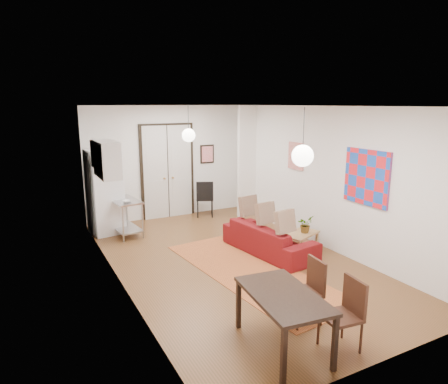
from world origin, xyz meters
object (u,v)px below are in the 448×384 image
fridge (105,192)px  dining_chair_near (300,285)px  dining_table (283,300)px  black_side_chair (203,194)px  sofa (269,238)px  coffee_table (301,235)px  kitchen_counter (125,213)px  dining_chair_far (336,307)px

fridge → dining_chair_near: fridge is taller
dining_table → black_side_chair: bearing=74.3°
fridge → sofa: bearing=-55.2°
fridge → black_side_chair: 2.67m
coffee_table → black_side_chair: (-0.67, 3.31, 0.26)m
kitchen_counter → dining_chair_near: bearing=-82.0°
dining_table → kitchen_counter: bearing=96.7°
fridge → dining_chair_far: fridge is taller
dining_table → black_side_chair: (1.66, 5.89, -0.07)m
fridge → black_side_chair: fridge is taller
black_side_chair → dining_chair_near: bearing=103.2°
sofa → black_side_chair: size_ratio=2.15×
coffee_table → dining_table: 3.49m
dining_chair_near → kitchen_counter: bearing=-159.4°
sofa → dining_chair_near: bearing=147.4°
coffee_table → kitchen_counter: (-2.94, 2.66, 0.21)m
sofa → fridge: bearing=34.8°
dining_chair_far → black_side_chair: bearing=176.7°
dining_chair_far → black_side_chair: black_side_chair is taller
kitchen_counter → black_side_chair: bearing=9.7°
dining_chair_near → black_side_chair: bearing=175.5°
fridge → dining_table: size_ratio=1.41×
dining_chair_far → sofa: bearing=167.1°
coffee_table → dining_chair_far: dining_chair_far is taller
kitchen_counter → dining_table: size_ratio=0.82×
dining_table → dining_chair_near: size_ratio=1.54×
sofa → fridge: 3.90m
fridge → dining_chair_far: 6.05m
kitchen_counter → black_side_chair: (2.27, 0.65, 0.05)m
black_side_chair → sofa: bearing=114.2°
dining_table → dining_chair_near: bearing=36.1°
kitchen_counter → dining_table: kitchen_counter is taller
sofa → dining_chair_far: 3.19m
coffee_table → black_side_chair: 3.38m
dining_table → dining_chair_near: 0.75m
kitchen_counter → black_side_chair: 2.36m
coffee_table → dining_chair_near: 2.76m
coffee_table → dining_chair_far: size_ratio=1.02×
sofa → black_side_chair: (0.00, 3.14, 0.26)m
coffee_table → black_side_chair: bearing=101.4°
dining_chair_near → dining_chair_far: 0.70m
sofa → coffee_table: bearing=-111.8°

